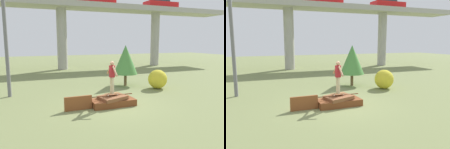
% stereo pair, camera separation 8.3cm
% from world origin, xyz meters
% --- Properties ---
extents(ground_plane, '(80.00, 80.00, 0.00)m').
position_xyz_m(ground_plane, '(0.00, 0.00, 0.00)').
color(ground_plane, olive).
extents(scrap_pile, '(2.17, 1.25, 0.54)m').
position_xyz_m(scrap_pile, '(-0.00, 0.00, 0.22)').
color(scrap_pile, brown).
rests_on(scrap_pile, ground_plane).
extents(scrap_plank_loose, '(1.30, 0.11, 0.66)m').
position_xyz_m(scrap_plank_loose, '(-1.75, -0.08, 0.33)').
color(scrap_plank_loose, brown).
rests_on(scrap_plank_loose, ground_plane).
extents(skateboard, '(0.74, 0.30, 0.09)m').
position_xyz_m(skateboard, '(-0.04, -0.00, 0.62)').
color(skateboard, brown).
rests_on(skateboard, scrap_pile).
extents(skater, '(0.24, 1.05, 1.58)m').
position_xyz_m(skater, '(-0.04, -0.00, 1.54)').
color(skater, '#C6B78E').
rests_on(skater, skateboard).
extents(highway_overpass, '(44.00, 3.58, 7.39)m').
position_xyz_m(highway_overpass, '(0.00, 15.20, 6.33)').
color(highway_overpass, '#A8A59E').
rests_on(highway_overpass, ground_plane).
extents(car_on_overpass_mid, '(4.22, 1.86, 1.31)m').
position_xyz_m(car_on_overpass_mid, '(12.56, 14.90, 7.92)').
color(car_on_overpass_mid, red).
rests_on(car_on_overpass_mid, highway_overpass).
extents(utility_pole, '(1.30, 0.20, 7.95)m').
position_xyz_m(utility_pole, '(-4.87, 3.82, 4.10)').
color(utility_pole, slate).
rests_on(utility_pole, ground_plane).
extents(tree_behind_left, '(1.72, 1.72, 2.91)m').
position_xyz_m(tree_behind_left, '(2.70, 4.28, 1.87)').
color(tree_behind_left, brown).
rests_on(tree_behind_left, ground_plane).
extents(bush_yellow_flowering, '(1.27, 1.27, 1.27)m').
position_xyz_m(bush_yellow_flowering, '(4.29, 2.57, 0.64)').
color(bush_yellow_flowering, gold).
rests_on(bush_yellow_flowering, ground_plane).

